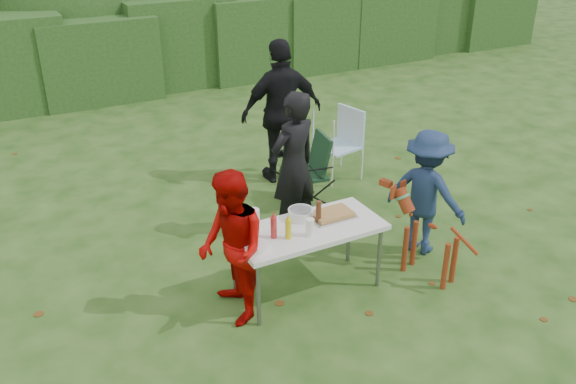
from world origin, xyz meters
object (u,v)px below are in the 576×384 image
beer_bottle (318,212)px  paper_towel_roll (253,222)px  folding_table (308,232)px  person_cook (294,166)px  child (426,193)px  person_black_puffy (282,112)px  ketchup_bottle (274,227)px  dog (431,238)px  lawn_chair (338,144)px  camping_chair (304,171)px  person_red_jacket (232,248)px  mustard_bottle (288,229)px

beer_bottle → paper_towel_roll: (-0.65, 0.11, 0.01)m
folding_table → person_cook: bearing=68.4°
person_cook → child: (1.11, -1.01, -0.16)m
person_black_puffy → child: (0.51, -2.45, -0.27)m
child → ketchup_bottle: child is taller
ketchup_bottle → beer_bottle: bearing=4.8°
paper_towel_roll → folding_table: bearing=-14.9°
child → folding_table: bearing=67.7°
beer_bottle → paper_towel_roll: bearing=170.5°
beer_bottle → paper_towel_roll: 0.66m
person_cook → dog: 1.74m
lawn_chair → ketchup_bottle: lawn_chair is taller
child → ketchup_bottle: size_ratio=6.55×
camping_chair → person_cook: bearing=60.8°
ketchup_bottle → person_black_puffy: bearing=61.0°
person_cook → person_red_jacket: bearing=26.6°
person_red_jacket → dog: person_red_jacket is taller
person_red_jacket → ketchup_bottle: 0.45m
folding_table → person_cook: (0.43, 1.10, 0.19)m
mustard_bottle → folding_table: bearing=19.1°
beer_bottle → paper_towel_roll: size_ratio=0.92×
child → lawn_chair: bearing=-31.5°
child → mustard_bottle: (-1.81, -0.18, 0.12)m
person_black_puffy → ketchup_bottle: person_black_puffy is taller
person_cook → child: bearing=122.6°
person_cook → mustard_bottle: bearing=44.2°
mustard_bottle → beer_bottle: size_ratio=0.83×
person_red_jacket → dog: 2.13m
person_black_puffy → dog: bearing=98.4°
paper_towel_roll → lawn_chair: bearing=42.6°
person_cook → mustard_bottle: 1.38m
camping_chair → mustard_bottle: 2.19m
child → ketchup_bottle: 1.94m
person_black_puffy → paper_towel_roll: (-1.56, -2.40, -0.12)m
child → paper_towel_roll: (-2.07, 0.05, 0.15)m
dog → ketchup_bottle: size_ratio=4.42×
person_cook → person_red_jacket: person_cook is taller
beer_bottle → child: bearing=2.4°
person_cook → beer_bottle: person_cook is taller
dog → beer_bottle: size_ratio=4.05×
person_red_jacket → person_black_puffy: 3.18m
dog → mustard_bottle: mustard_bottle is taller
mustard_bottle → paper_towel_roll: size_ratio=0.77×
child → paper_towel_roll: child is taller
ketchup_bottle → person_red_jacket: bearing=-178.2°
lawn_chair → person_red_jacket: bearing=29.3°
dog → lawn_chair: (0.51, 2.62, 0.03)m
ketchup_bottle → person_cook: bearing=53.7°
person_black_puffy → person_cook: bearing=71.4°
folding_table → dog: size_ratio=1.54×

